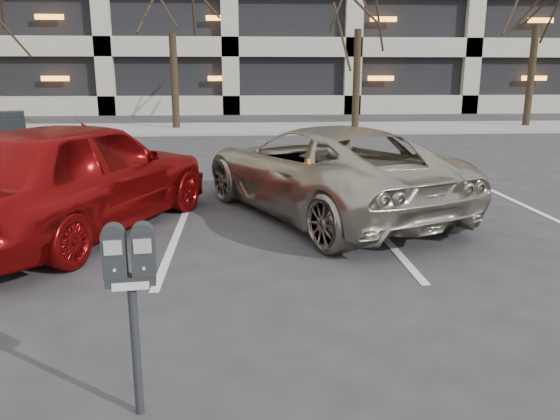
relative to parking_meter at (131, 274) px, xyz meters
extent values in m
plane|color=#28282B|center=(1.18, 2.31, -0.96)|extent=(140.00, 140.00, 0.00)
cube|color=gray|center=(1.18, 18.31, -0.90)|extent=(80.00, 4.00, 0.12)
cube|color=silver|center=(-0.22, 4.61, -0.95)|extent=(0.10, 5.20, 0.00)
cube|color=silver|center=(2.58, 4.61, -0.95)|extent=(0.10, 5.20, 0.00)
cube|color=silver|center=(5.38, 4.61, -0.95)|extent=(0.10, 5.20, 0.00)
cylinder|color=black|center=(-1.82, 18.31, 0.84)|extent=(0.28, 0.28, 3.59)
cylinder|color=black|center=(5.18, 18.31, 0.94)|extent=(0.28, 0.28, 3.79)
cylinder|color=black|center=(12.18, 18.31, 1.03)|extent=(0.28, 0.28, 3.97)
cylinder|color=black|center=(0.00, 0.00, -0.51)|extent=(0.06, 0.06, 0.90)
cube|color=black|center=(0.00, 0.00, -0.04)|extent=(0.31, 0.13, 0.06)
cube|color=silver|center=(0.01, -0.05, -0.06)|extent=(0.22, 0.03, 0.05)
cube|color=gray|center=(-0.08, -0.07, 0.19)|extent=(0.11, 0.02, 0.09)
cube|color=gray|center=(0.09, -0.05, 0.19)|extent=(0.11, 0.02, 0.09)
imported|color=#ACA592|center=(1.95, 5.13, -0.27)|extent=(4.14, 5.48, 1.38)
cube|color=#FB6605|center=(1.60, 4.26, 0.43)|extent=(0.10, 0.20, 0.01)
imported|color=maroon|center=(-1.55, 4.26, -0.16)|extent=(3.50, 5.07, 1.60)
camera|label=1|loc=(0.69, -3.18, 1.18)|focal=35.00mm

